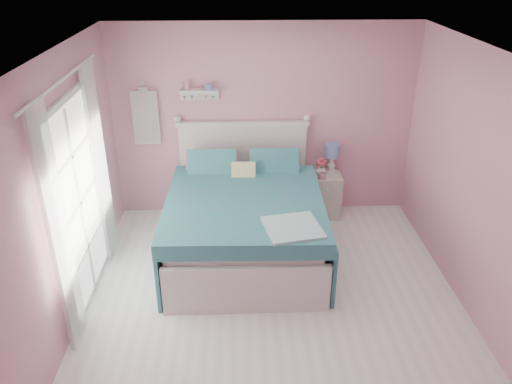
{
  "coord_description": "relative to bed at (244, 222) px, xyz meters",
  "views": [
    {
      "loc": [
        -0.34,
        -4.13,
        3.43
      ],
      "look_at": [
        -0.14,
        1.2,
        0.78
      ],
      "focal_mm": 35.0,
      "sensor_mm": 36.0,
      "label": 1
    }
  ],
  "objects": [
    {
      "name": "vase",
      "position": [
        1.06,
        0.92,
        0.26
      ],
      "size": [
        0.17,
        0.17,
        0.14
      ],
      "primitive_type": "imported",
      "rotation": [
        0.0,
        0.0,
        0.28
      ],
      "color": "white",
      "rests_on": "nightstand"
    },
    {
      "name": "french_door",
      "position": [
        -1.68,
        -0.7,
        0.64
      ],
      "size": [
        0.04,
        1.32,
        2.16
      ],
      "color": "silver",
      "rests_on": "floor"
    },
    {
      "name": "roses",
      "position": [
        1.06,
        0.92,
        0.37
      ],
      "size": [
        0.14,
        0.11,
        0.12
      ],
      "color": "#D84A5F",
      "rests_on": "vase"
    },
    {
      "name": "teacup",
      "position": [
        1.06,
        0.78,
        0.23
      ],
      "size": [
        0.13,
        0.13,
        0.08
      ],
      "primitive_type": "imported",
      "rotation": [
        0.0,
        0.0,
        -0.27
      ],
      "color": "#D28C99",
      "rests_on": "nightstand"
    },
    {
      "name": "curtain_far",
      "position": [
        -1.63,
        0.04,
        0.75
      ],
      "size": [
        0.04,
        0.4,
        2.32
      ],
      "primitive_type": "cube",
      "color": "white",
      "rests_on": "floor"
    },
    {
      "name": "table_lamp",
      "position": [
        1.21,
        1.01,
        0.47
      ],
      "size": [
        0.2,
        0.2,
        0.4
      ],
      "color": "white",
      "rests_on": "nightstand"
    },
    {
      "name": "wall_shelf",
      "position": [
        -0.55,
        1.09,
        1.3
      ],
      "size": [
        0.5,
        0.15,
        0.25
      ],
      "color": "silver",
      "rests_on": "room_shell"
    },
    {
      "name": "nightstand",
      "position": [
        1.12,
        0.91,
        -0.12
      ],
      "size": [
        0.43,
        0.43,
        0.62
      ],
      "color": "beige",
      "rests_on": "floor"
    },
    {
      "name": "bed",
      "position": [
        0.0,
        0.0,
        0.0
      ],
      "size": [
        1.84,
        2.31,
        1.33
      ],
      "rotation": [
        0.0,
        0.0,
        -0.02
      ],
      "color": "silver",
      "rests_on": "floor"
    },
    {
      "name": "room_shell",
      "position": [
        0.29,
        -1.1,
        1.15
      ],
      "size": [
        4.5,
        4.5,
        4.5
      ],
      "color": "pink",
      "rests_on": "floor"
    },
    {
      "name": "floor",
      "position": [
        0.29,
        -1.1,
        -0.43
      ],
      "size": [
        4.5,
        4.5,
        0.0
      ],
      "primitive_type": "plane",
      "color": "white",
      "rests_on": "ground"
    },
    {
      "name": "hanging_dress",
      "position": [
        -1.26,
        1.08,
        0.97
      ],
      "size": [
        0.34,
        0.03,
        0.72
      ],
      "primitive_type": "cube",
      "color": "white",
      "rests_on": "room_shell"
    },
    {
      "name": "curtain_near",
      "position": [
        -1.63,
        -1.45,
        0.75
      ],
      "size": [
        0.04,
        0.4,
        2.32
      ],
      "primitive_type": "cube",
      "color": "white",
      "rests_on": "floor"
    }
  ]
}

